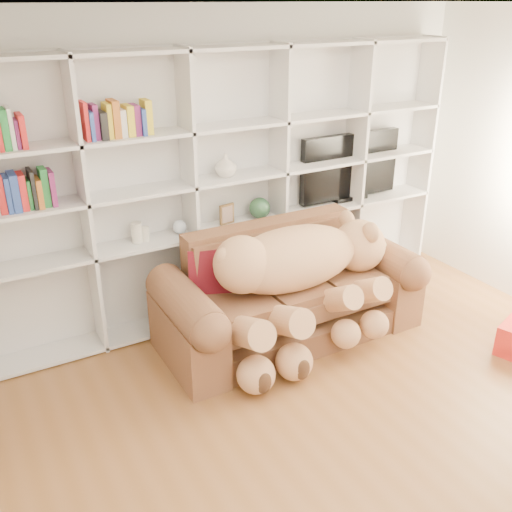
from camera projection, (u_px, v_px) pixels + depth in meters
floor at (401, 458)px, 3.71m from camera, size 5.00×5.00×0.00m
ceiling at (463, 5)px, 2.59m from camera, size 5.00×5.00×0.00m
wall_back at (225, 166)px, 5.13m from camera, size 5.00×0.02×2.70m
bookshelf at (207, 178)px, 4.94m from camera, size 4.43×0.35×2.40m
sofa at (288, 297)px, 4.96m from camera, size 2.26×0.98×0.95m
teddy_bear at (299, 273)px, 4.67m from camera, size 1.79×0.95×1.04m
throw_pillow at (213, 273)px, 4.67m from camera, size 0.44×0.35×0.41m
tv at (350, 167)px, 5.67m from camera, size 1.13×0.18×0.67m
picture_frame at (227, 214)px, 5.10m from camera, size 0.15×0.05×0.18m
green_vase at (260, 208)px, 5.25m from camera, size 0.20×0.20×0.20m
figurine_tall at (137, 233)px, 4.73m from camera, size 0.09×0.09×0.18m
figurine_short at (145, 234)px, 4.77m from camera, size 0.07×0.07×0.12m
snow_globe at (180, 227)px, 4.91m from camera, size 0.12×0.12×0.12m
shelf_vase at (226, 165)px, 4.91m from camera, size 0.20×0.20×0.20m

